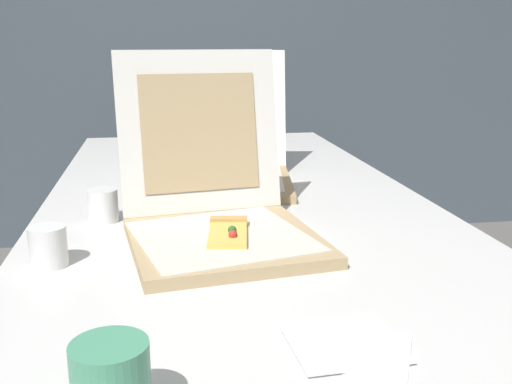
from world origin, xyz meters
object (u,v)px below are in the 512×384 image
(table, at_px, (237,220))
(napkin_pile, at_px, (350,345))
(cup_white_near_center, at_px, (103,206))
(cup_printed_front, at_px, (111,384))
(pizza_box_front, at_px, (219,214))
(pizza_box_middle, at_px, (226,165))
(cup_white_near_left, at_px, (48,246))

(table, bearing_deg, napkin_pile, -86.26)
(cup_white_near_center, height_order, cup_printed_front, cup_printed_front)
(pizza_box_front, distance_m, pizza_box_middle, 0.47)
(pizza_box_front, height_order, napkin_pile, pizza_box_front)
(pizza_box_middle, distance_m, cup_printed_front, 1.03)
(table, height_order, pizza_box_front, pizza_box_front)
(pizza_box_middle, xyz_separation_m, cup_printed_front, (-0.23, -1.01, -0.01))
(pizza_box_front, bearing_deg, cup_white_near_center, 137.17)
(cup_white_near_left, bearing_deg, napkin_pile, -39.99)
(table, distance_m, cup_white_near_left, 0.53)
(pizza_box_middle, bearing_deg, cup_printed_front, -95.00)
(pizza_box_middle, bearing_deg, cup_white_near_center, -126.66)
(table, bearing_deg, cup_printed_front, -106.07)
(pizza_box_front, relative_size, pizza_box_middle, 0.92)
(cup_printed_front, bearing_deg, cup_white_near_center, 95.29)
(cup_white_near_left, distance_m, napkin_pile, 0.55)
(cup_white_near_left, relative_size, cup_printed_front, 0.80)
(pizza_box_middle, relative_size, napkin_pile, 2.88)
(pizza_box_front, distance_m, cup_white_near_center, 0.28)
(table, height_order, napkin_pile, napkin_pile)
(cup_white_near_left, bearing_deg, cup_printed_front, -73.46)
(cup_printed_front, bearing_deg, napkin_pile, 20.48)
(table, bearing_deg, cup_white_near_center, -158.82)
(pizza_box_front, xyz_separation_m, cup_white_near_left, (-0.30, -0.09, -0.02))
(table, relative_size, cup_white_near_center, 29.20)
(cup_printed_front, distance_m, napkin_pile, 0.31)
(table, xyz_separation_m, cup_white_near_left, (-0.37, -0.36, 0.08))
(cup_white_near_left, distance_m, cup_printed_front, 0.48)
(table, height_order, cup_white_near_left, cup_white_near_left)
(napkin_pile, bearing_deg, pizza_box_middle, 93.32)
(cup_printed_front, bearing_deg, cup_white_near_left, 106.54)
(table, height_order, pizza_box_middle, pizza_box_middle)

